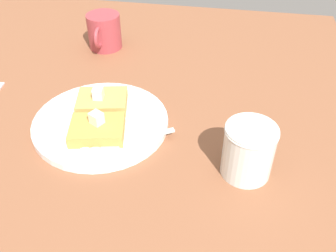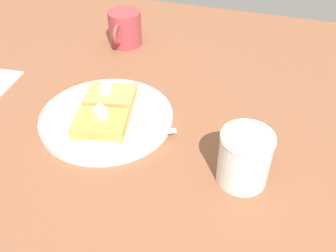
{
  "view_description": "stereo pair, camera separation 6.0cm",
  "coord_description": "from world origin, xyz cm",
  "views": [
    {
      "loc": [
        50.49,
        28.37,
        45.53
      ],
      "look_at": [
        4.77,
        20.23,
        7.28
      ],
      "focal_mm": 40.0,
      "sensor_mm": 36.0,
      "label": 1
    },
    {
      "loc": [
        49.05,
        34.21,
        45.53
      ],
      "look_at": [
        4.77,
        20.23,
        7.28
      ],
      "focal_mm": 40.0,
      "sensor_mm": 36.0,
      "label": 2
    }
  ],
  "objects": [
    {
      "name": "table_surface",
      "position": [
        0.0,
        0.0,
        1.39
      ],
      "size": [
        112.73,
        112.73,
        2.78
      ],
      "primitive_type": "cube",
      "color": "brown",
      "rests_on": "ground"
    },
    {
      "name": "plate",
      "position": [
        1.34,
        7.41,
        3.53
      ],
      "size": [
        24.08,
        24.08,
        1.31
      ],
      "color": "white",
      "rests_on": "table_surface"
    },
    {
      "name": "toast_slice_left",
      "position": [
        -2.58,
        6.58,
        5.15
      ],
      "size": [
        8.76,
        10.24,
        2.13
      ],
      "primitive_type": "cube",
      "rotation": [
        0.0,
        0.0,
        0.21
      ],
      "color": "tan",
      "rests_on": "plate"
    },
    {
      "name": "toast_slice_middle",
      "position": [
        5.25,
        8.24,
        5.15
      ],
      "size": [
        8.76,
        10.24,
        2.13
      ],
      "primitive_type": "cube",
      "rotation": [
        0.0,
        0.0,
        0.21
      ],
      "color": "#C38E40",
      "rests_on": "plate"
    },
    {
      "name": "butter_pat_primary",
      "position": [
        -2.26,
        6.16,
        7.23
      ],
      "size": [
        2.22,
        2.04,
        2.02
      ],
      "primitive_type": "cube",
      "rotation": [
        0.0,
        0.0,
        0.12
      ],
      "color": "#F1F0C8",
      "rests_on": "toast_slice_left"
    },
    {
      "name": "butter_pat_secondary",
      "position": [
        4.76,
        8.21,
        7.23
      ],
      "size": [
        2.57,
        2.65,
        2.02
      ],
      "primitive_type": "cube",
      "rotation": [
        0.0,
        0.0,
        1.06
      ],
      "color": "#F0E9C7",
      "rests_on": "toast_slice_middle"
    },
    {
      "name": "fork",
      "position": [
        6.65,
        13.05,
        4.27
      ],
      "size": [
        9.49,
        14.44,
        0.36
      ],
      "color": "silver",
      "rests_on": "plate"
    },
    {
      "name": "syrup_jar",
      "position": [
        8.2,
        33.05,
        6.7
      ],
      "size": [
        7.92,
        7.92,
        8.65
      ],
      "color": "#38140C",
      "rests_on": "table_surface"
    },
    {
      "name": "coffee_mug",
      "position": [
        -27.57,
        -0.78,
        6.85
      ],
      "size": [
        10.46,
        7.76,
        8.1
      ],
      "color": "#9F393F",
      "rests_on": "table_surface"
    }
  ]
}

